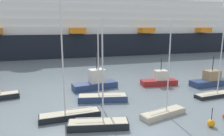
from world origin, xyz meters
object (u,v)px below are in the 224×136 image
Objects in this scene: sailboat_3 at (98,123)px; channel_buoy_1 at (211,123)px; sailboat_4 at (103,97)px; fishing_boat_1 at (210,80)px; channel_buoy_0 at (160,78)px; fishing_boat_2 at (96,82)px; sailboat_2 at (164,112)px; cruise_ship at (105,30)px; sailboat_0 at (215,93)px; sailboat_5 at (70,113)px; fishing_boat_0 at (159,80)px.

sailboat_3 reaches higher than channel_buoy_1.
fishing_boat_1 is (16.74, 2.61, 0.33)m from sailboat_4.
sailboat_3 reaches higher than channel_buoy_0.
fishing_boat_2 is (1.64, 11.60, 0.48)m from sailboat_3.
sailboat_2 is 5.78× the size of channel_buoy_0.
cruise_ship reaches higher than fishing_boat_1.
sailboat_5 is (-17.75, -2.05, 0.08)m from sailboat_0.
sailboat_0 is 0.85× the size of sailboat_5.
fishing_boat_1 is 3.55× the size of channel_buoy_1.
sailboat_3 is 3.44m from sailboat_5.
sailboat_4 is (-13.84, 1.80, 0.01)m from sailboat_0.
fishing_boat_2 is 4.08× the size of channel_buoy_0.
sailboat_0 is 1.10× the size of sailboat_4.
channel_buoy_1 is (-3.16, -15.95, -0.03)m from channel_buoy_0.
sailboat_4 is (1.63, 6.43, 0.01)m from sailboat_3.
sailboat_2 reaches higher than sailboat_4.
sailboat_5 reaches higher than fishing_boat_0.
channel_buoy_1 is (7.95, -8.44, -0.12)m from sailboat_4.
fishing_boat_1 is at bearing 49.53° from sailboat_0.
sailboat_0 reaches higher than fishing_boat_0.
sailboat_2 is 1.42× the size of fishing_boat_2.
sailboat_5 is 0.09× the size of cruise_ship.
sailboat_5 is at bearing 153.16° from sailboat_2.
sailboat_3 is at bearing 168.13° from channel_buoy_1.
sailboat_3 reaches higher than fishing_boat_1.
sailboat_4 is at bearing 133.27° from channel_buoy_1.
fishing_boat_0 is 0.89× the size of fishing_boat_1.
sailboat_3 is at bearing 84.63° from sailboat_4.
channel_buoy_0 is at bearing 99.10° from sailboat_0.
fishing_boat_2 is 3.79× the size of channel_buoy_1.
fishing_boat_1 is (20.64, 6.47, 0.26)m from sailboat_5.
channel_buoy_1 is 53.21m from cruise_ship.
sailboat_2 is at bearing -75.75° from fishing_boat_2.
sailboat_3 is 15.79m from fishing_boat_0.
fishing_boat_2 is at bearing 98.37° from sailboat_2.
fishing_boat_0 is 3.23m from channel_buoy_0.
cruise_ship is at bearing 95.00° from fishing_boat_1.
cruise_ship is (13.50, 48.12, 6.92)m from sailboat_5.
sailboat_2 is at bearing 164.56° from sailboat_5.
sailboat_4 reaches higher than fishing_boat_0.
sailboat_5 is 21.63m from fishing_boat_1.
channel_buoy_1 is at bearing 142.16° from sailboat_4.
fishing_boat_1 is at bearing 51.52° from channel_buoy_1.
sailboat_5 is 15.96m from fishing_boat_0.
sailboat_2 is 11.72m from fishing_boat_2.
sailboat_2 is at bearing -150.34° from fishing_boat_1.
sailboat_2 reaches higher than sailboat_3.
cruise_ship is (-4.25, 46.07, 7.00)m from sailboat_0.
cruise_ship is at bearing 92.37° from channel_buoy_0.
fishing_boat_0 is at bearing -118.83° from channel_buoy_0.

